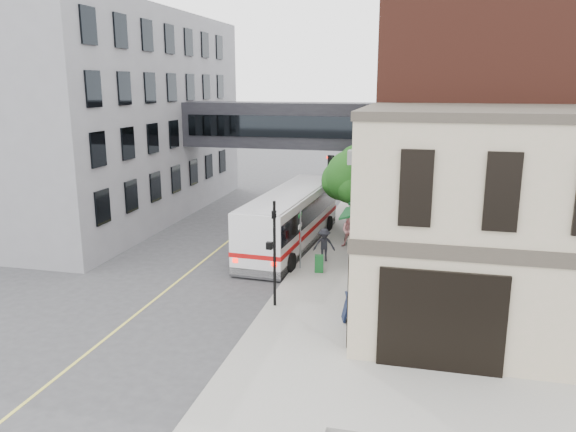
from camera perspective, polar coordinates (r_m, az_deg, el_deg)
The scene contains 17 objects.
ground at distance 22.40m, azimuth -3.70°, elevation -11.18°, with size 120.00×120.00×0.00m, color #38383A.
sidewalk_main at distance 34.92m, azimuth 6.30°, elevation -2.01°, with size 4.00×60.00×0.15m, color gray.
corner_building at distance 22.19m, azimuth 20.50°, elevation -0.74°, with size 10.19×8.12×8.45m.
brick_building at distance 34.70m, azimuth 20.16°, elevation 8.76°, with size 13.76×18.00×14.00m.
opposite_building at distance 42.39m, azimuth -19.80°, elevation 9.51°, with size 14.00×24.00×14.00m, color slate.
skyway_bridge at distance 38.63m, azimuth -0.13°, elevation 9.24°, with size 14.00×3.18×3.00m.
traffic_signal_near at distance 23.08m, azimuth -1.46°, elevation -2.51°, with size 0.44×0.22×4.60m.
traffic_signal_far at distance 37.38m, azimuth 4.38°, elevation 4.18°, with size 0.53×0.28×4.50m.
street_sign_pole at distance 28.03m, azimuth 1.26°, elevation -1.85°, with size 0.08×0.75×3.00m.
street_tree at distance 33.32m, azimuth 6.63°, elevation 3.99°, with size 3.80×3.20×5.60m.
lane_marking at distance 32.82m, azimuth -6.86°, elevation -3.16°, with size 0.12×40.00×0.01m, color #D8CC4C.
bus at distance 32.18m, azimuth 0.30°, elevation -0.06°, with size 3.50×12.17×3.24m.
pedestrian_a at distance 32.49m, azimuth 6.92°, elevation -1.30°, with size 0.70×0.46×1.92m, color beige.
pedestrian_b at distance 32.06m, azimuth 6.27°, elevation -1.52°, with size 0.92×0.72×1.89m, color pink.
pedestrian_c at distance 29.50m, azimuth 3.69°, elevation -2.93°, with size 1.13×0.65×1.75m, color black.
newspaper_box at distance 27.91m, azimuth 3.18°, elevation -4.85°, with size 0.42×0.38×0.85m, color #145923.
sandwich_board at distance 22.47m, azimuth 6.10°, elevation -9.17°, with size 0.41×0.63×1.13m, color black.
Camera 1 is at (6.18, -19.42, 9.31)m, focal length 35.00 mm.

